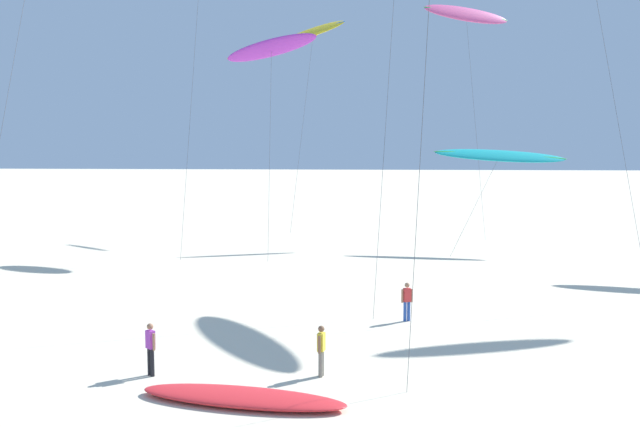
# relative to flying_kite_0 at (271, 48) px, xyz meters

# --- Properties ---
(flying_kite_0) EXTENTS (6.44, 6.94, 14.80)m
(flying_kite_0) POSITION_rel_flying_kite_0_xyz_m (0.00, 0.00, 0.00)
(flying_kite_0) COLOR purple
(flying_kite_0) RESTS_ON ground
(flying_kite_4) EXTENTS (5.26, 4.08, 16.91)m
(flying_kite_4) POSITION_rel_flying_kite_0_xyz_m (2.17, 9.96, 2.26)
(flying_kite_4) COLOR yellow
(flying_kite_4) RESTS_ON ground
(flying_kite_7) EXTENTS (6.70, 5.26, 17.75)m
(flying_kite_7) POSITION_rel_flying_kite_0_xyz_m (13.88, 8.01, 3.23)
(flying_kite_7) COLOR #EA5193
(flying_kite_7) RESTS_ON ground
(flying_kite_11) EXTENTS (8.72, 5.03, 6.97)m
(flying_kite_11) POSITION_rel_flying_kite_0_xyz_m (15.28, 0.29, -7.18)
(flying_kite_11) COLOR #19B2B7
(flying_kite_11) RESTS_ON ground
(grounded_kite_0) EXTENTS (6.52, 2.89, 0.34)m
(grounded_kite_0) POSITION_rel_flying_kite_0_xyz_m (2.67, -30.41, -13.29)
(grounded_kite_0) COLOR red
(grounded_kite_0) RESTS_ON ground
(person_foreground_walker) EXTENTS (0.27, 0.50, 1.69)m
(person_foreground_walker) POSITION_rel_flying_kite_0_xyz_m (4.84, -27.82, -12.54)
(person_foreground_walker) COLOR slate
(person_foreground_walker) RESTS_ON ground
(person_near_left) EXTENTS (0.40, 0.37, 1.75)m
(person_near_left) POSITION_rel_flying_kite_0_xyz_m (-0.72, -28.06, -12.50)
(person_near_left) COLOR black
(person_near_left) RESTS_ON ground
(person_mid_field) EXTENTS (0.49, 0.28, 1.64)m
(person_mid_field) POSITION_rel_flying_kite_0_xyz_m (8.03, -20.29, -12.57)
(person_mid_field) COLOR #284CA3
(person_mid_field) RESTS_ON ground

